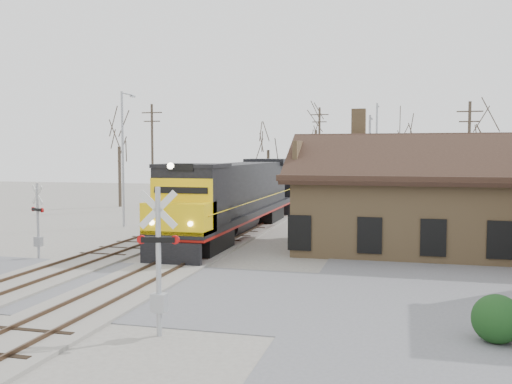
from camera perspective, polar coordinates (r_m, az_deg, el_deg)
ground at (r=23.53m, az=-12.67°, el=-9.33°), size 140.00×140.00×0.00m
road at (r=23.53m, az=-12.68°, el=-9.29°), size 60.00×9.00×0.03m
track_main at (r=37.27m, az=-2.13°, el=-4.21°), size 3.40×90.00×0.24m
track_siding at (r=38.78m, az=-8.54°, el=-3.93°), size 3.40×90.00×0.24m
depot at (r=32.55m, az=16.96°, el=-1.42°), size 15.20×9.31×7.90m
locomotive_lead at (r=36.58m, az=-2.33°, el=-0.45°), size 3.26×21.82×4.85m
locomotive_trailing at (r=58.06m, az=3.93°, el=1.19°), size 3.26×21.82×4.59m
crossbuck_near at (r=16.98m, az=-9.71°, el=-7.43°), size 1.24×0.36×4.39m
crossbuck_far at (r=30.90m, az=-20.97°, el=-2.91°), size 1.02×0.53×3.83m
hedge_a at (r=17.78m, az=22.94°, el=-11.61°), size 1.39×1.39×1.39m
streetlight_a at (r=42.16m, az=-13.10°, el=3.92°), size 0.25×2.04×9.72m
streetlight_b at (r=44.13m, az=11.28°, el=2.93°), size 0.25×2.04×8.18m
streetlight_c at (r=53.73m, az=11.96°, el=4.01°), size 0.25×2.04×9.87m
utility_pole_a at (r=54.25m, az=-10.33°, el=3.69°), size 2.00×0.24×9.86m
utility_pole_b at (r=63.96m, az=6.35°, el=3.99°), size 2.00×0.24×10.35m
utility_pole_c at (r=48.69m, az=20.49°, el=3.22°), size 2.00×0.24×9.43m
tree_a at (r=57.83m, az=-13.53°, el=5.40°), size 3.97×3.97×9.72m
tree_b at (r=61.86m, az=1.23°, el=5.07°), size 3.75×3.75×9.20m
tree_c at (r=71.69m, az=6.02°, el=7.23°), size 5.41×5.41×13.26m
tree_d at (r=62.40m, az=14.79°, el=5.46°), size 4.08×4.08×10.00m
tree_e at (r=57.01m, az=21.93°, el=5.58°), size 4.16×4.16×10.18m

